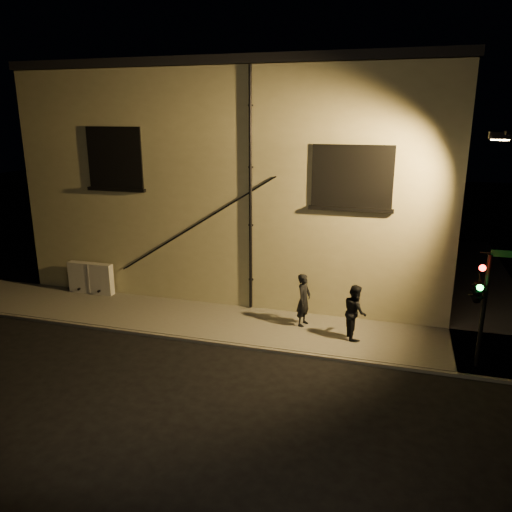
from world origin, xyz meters
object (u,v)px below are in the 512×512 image
(pedestrian_b, at_px, (355,312))
(traffic_signal, at_px, (478,290))
(pedestrian_a, at_px, (304,300))
(utility_cabinet, at_px, (91,278))

(pedestrian_b, height_order, traffic_signal, traffic_signal)
(traffic_signal, bearing_deg, pedestrian_a, 162.58)
(pedestrian_b, distance_m, traffic_signal, 3.72)
(utility_cabinet, relative_size, pedestrian_a, 1.05)
(pedestrian_a, xyz_separation_m, traffic_signal, (5.01, -1.57, 1.38))
(pedestrian_b, xyz_separation_m, traffic_signal, (3.28, -1.05, 1.40))
(utility_cabinet, xyz_separation_m, traffic_signal, (13.63, -2.31, 1.66))
(utility_cabinet, height_order, pedestrian_a, pedestrian_a)
(pedestrian_b, relative_size, traffic_signal, 0.51)
(utility_cabinet, distance_m, traffic_signal, 13.92)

